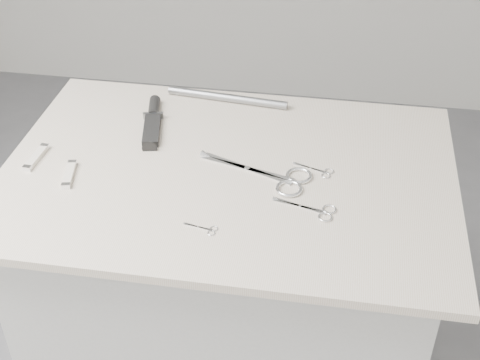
% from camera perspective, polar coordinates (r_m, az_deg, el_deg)
% --- Properties ---
extents(plinth, '(0.90, 0.60, 0.90)m').
position_cam_1_polar(plinth, '(1.79, -0.87, -11.43)').
color(plinth, '#B8B9B6').
rests_on(plinth, ground).
extents(display_board, '(1.00, 0.70, 0.02)m').
position_cam_1_polar(display_board, '(1.48, -1.03, 0.55)').
color(display_board, beige).
rests_on(display_board, plinth).
extents(large_shears, '(0.26, 0.14, 0.01)m').
position_cam_1_polar(large_shears, '(1.45, 3.17, 0.25)').
color(large_shears, white).
rests_on(large_shears, display_board).
extents(embroidery_scissors_a, '(0.13, 0.07, 0.00)m').
position_cam_1_polar(embroidery_scissors_a, '(1.37, 6.49, -2.58)').
color(embroidery_scissors_a, white).
rests_on(embroidery_scissors_a, display_board).
extents(embroidery_scissors_b, '(0.09, 0.05, 0.00)m').
position_cam_1_polar(embroidery_scissors_b, '(1.48, 6.75, 0.79)').
color(embroidery_scissors_b, white).
rests_on(embroidery_scissors_b, display_board).
extents(tiny_scissors, '(0.07, 0.03, 0.00)m').
position_cam_1_polar(tiny_scissors, '(1.32, -3.03, -4.18)').
color(tiny_scissors, white).
rests_on(tiny_scissors, display_board).
extents(sheathed_knife, '(0.07, 0.21, 0.03)m').
position_cam_1_polar(sheathed_knife, '(1.65, -7.45, 5.13)').
color(sheathed_knife, black).
rests_on(sheathed_knife, display_board).
extents(pocket_knife_a, '(0.04, 0.10, 0.01)m').
position_cam_1_polar(pocket_knife_a, '(1.50, -14.37, 0.48)').
color(pocket_knife_a, silver).
rests_on(pocket_knife_a, display_board).
extents(pocket_knife_b, '(0.03, 0.10, 0.01)m').
position_cam_1_polar(pocket_knife_b, '(1.58, -17.00, 1.90)').
color(pocket_knife_b, silver).
rests_on(pocket_knife_b, display_board).
extents(metal_rail, '(0.32, 0.05, 0.02)m').
position_cam_1_polar(metal_rail, '(1.73, -1.10, 7.04)').
color(metal_rail, gray).
rests_on(metal_rail, display_board).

